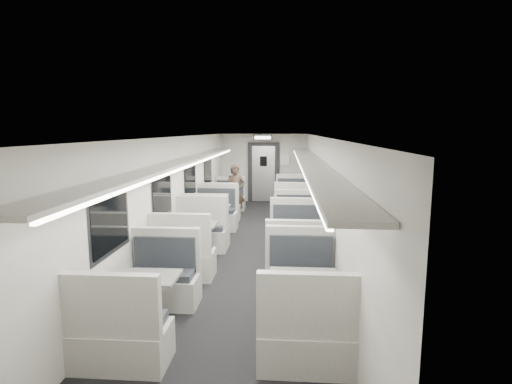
# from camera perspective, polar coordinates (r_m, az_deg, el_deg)

# --- Properties ---
(room) EXTENTS (3.24, 12.24, 2.64)m
(room) POSITION_cam_1_polar(r_m,az_deg,el_deg) (8.22, -1.13, -0.50)
(room) COLOR black
(room) RESTS_ON ground
(booth_left_a) EXTENTS (0.97, 1.96, 1.05)m
(booth_left_a) POSITION_cam_1_polar(r_m,az_deg,el_deg) (12.08, -4.25, -1.58)
(booth_left_a) COLOR beige
(booth_left_a) RESTS_ON room
(booth_left_b) EXTENTS (1.09, 2.21, 1.18)m
(booth_left_b) POSITION_cam_1_polar(r_m,az_deg,el_deg) (9.50, -6.59, -4.22)
(booth_left_b) COLOR beige
(booth_left_b) RESTS_ON room
(booth_left_c) EXTENTS (1.08, 2.20, 1.18)m
(booth_left_c) POSITION_cam_1_polar(r_m,az_deg,el_deg) (7.84, -8.98, -7.12)
(booth_left_c) COLOR beige
(booth_left_c) RESTS_ON room
(booth_left_d) EXTENTS (1.02, 2.07, 1.11)m
(booth_left_d) POSITION_cam_1_polar(r_m,az_deg,el_deg) (5.44, -15.53, -14.96)
(booth_left_d) COLOR beige
(booth_left_d) RESTS_ON room
(booth_right_a) EXTENTS (1.05, 2.14, 1.14)m
(booth_right_a) POSITION_cam_1_polar(r_m,az_deg,el_deg) (11.86, 5.29, -1.64)
(booth_right_a) COLOR beige
(booth_right_a) RESTS_ON room
(booth_right_b) EXTENTS (0.98, 2.00, 1.07)m
(booth_right_b) POSITION_cam_1_polar(r_m,az_deg,el_deg) (9.19, 5.61, -4.89)
(booth_right_b) COLOR beige
(booth_right_b) RESTS_ON room
(booth_right_c) EXTENTS (1.08, 2.19, 1.17)m
(booth_right_c) POSITION_cam_1_polar(r_m,az_deg,el_deg) (7.33, 5.99, -8.20)
(booth_right_c) COLOR beige
(booth_right_c) RESTS_ON room
(booth_right_d) EXTENTS (1.04, 2.12, 1.13)m
(booth_right_d) POSITION_cam_1_polar(r_m,az_deg,el_deg) (5.26, 6.77, -15.41)
(booth_right_d) COLOR beige
(booth_right_d) RESTS_ON room
(passenger) EXTENTS (0.59, 0.41, 1.55)m
(passenger) POSITION_cam_1_polar(r_m,az_deg,el_deg) (11.52, -2.94, 0.05)
(passenger) COLOR black
(passenger) RESTS_ON room
(window_a) EXTENTS (0.02, 1.18, 0.84)m
(window_a) POSITION_cam_1_polar(r_m,az_deg,el_deg) (11.75, -6.86, 3.01)
(window_a) COLOR black
(window_a) RESTS_ON room
(window_b) EXTENTS (0.02, 1.18, 0.84)m
(window_b) POSITION_cam_1_polar(r_m,az_deg,el_deg) (9.61, -9.34, 1.66)
(window_b) COLOR black
(window_b) RESTS_ON room
(window_c) EXTENTS (0.02, 1.18, 0.84)m
(window_c) POSITION_cam_1_polar(r_m,az_deg,el_deg) (7.51, -13.22, -0.46)
(window_c) COLOR black
(window_c) RESTS_ON room
(window_d) EXTENTS (0.02, 1.18, 0.84)m
(window_d) POSITION_cam_1_polar(r_m,az_deg,el_deg) (5.49, -20.04, -4.16)
(window_d) COLOR black
(window_d) RESTS_ON room
(luggage_rack_left) EXTENTS (0.46, 10.40, 0.09)m
(luggage_rack_left) POSITION_cam_1_polar(r_m,az_deg,el_deg) (8.05, -10.23, 4.30)
(luggage_rack_left) COLOR beige
(luggage_rack_left) RESTS_ON room
(luggage_rack_right) EXTENTS (0.46, 10.40, 0.09)m
(luggage_rack_right) POSITION_cam_1_polar(r_m,az_deg,el_deg) (7.82, 7.79, 4.23)
(luggage_rack_right) COLOR beige
(luggage_rack_right) RESTS_ON room
(vestibule_door) EXTENTS (1.10, 0.13, 2.10)m
(vestibule_door) POSITION_cam_1_polar(r_m,az_deg,el_deg) (14.11, 1.08, 2.78)
(vestibule_door) COLOR black
(vestibule_door) RESTS_ON room
(exit_sign) EXTENTS (0.62, 0.12, 0.16)m
(exit_sign) POSITION_cam_1_polar(r_m,az_deg,el_deg) (13.54, 0.98, 7.78)
(exit_sign) COLOR black
(exit_sign) RESTS_ON room
(wall_notice) EXTENTS (0.32, 0.02, 0.40)m
(wall_notice) POSITION_cam_1_polar(r_m,az_deg,el_deg) (14.03, 4.15, 4.61)
(wall_notice) COLOR silver
(wall_notice) RESTS_ON room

